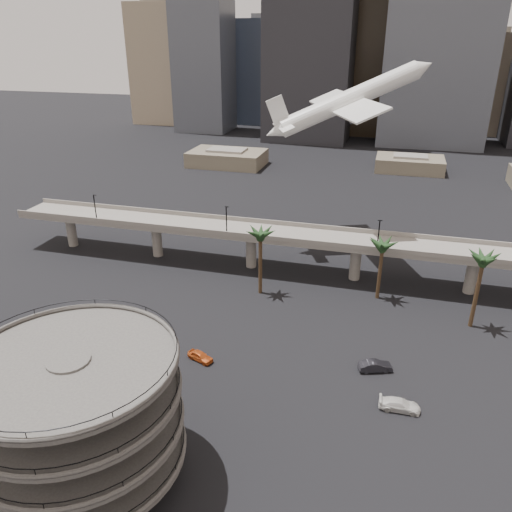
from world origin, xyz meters
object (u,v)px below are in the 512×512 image
(airborne_jet, at_px, (348,101))
(car_b, at_px, (375,366))
(parking_ramp, at_px, (77,410))
(overpass, at_px, (303,240))
(car_a, at_px, (200,356))
(car_c, at_px, (400,405))

(airborne_jet, distance_m, car_b, 58.96)
(parking_ramp, height_order, car_b, parking_ramp)
(overpass, relative_size, car_b, 25.98)
(overpass, bearing_deg, airborne_jet, 72.81)
(car_a, relative_size, car_b, 0.86)
(parking_ramp, bearing_deg, car_b, 43.97)
(car_a, height_order, car_c, car_c)
(overpass, bearing_deg, car_c, -61.56)
(parking_ramp, distance_m, car_c, 40.63)
(airborne_jet, distance_m, car_c, 66.20)
(parking_ramp, height_order, airborne_jet, airborne_jet)
(overpass, distance_m, airborne_jet, 31.80)
(car_b, bearing_deg, overpass, 10.02)
(airborne_jet, distance_m, car_a, 63.47)
(airborne_jet, xyz_separation_m, car_a, (-14.69, -52.63, -32.29))
(car_a, distance_m, car_c, 29.85)
(airborne_jet, relative_size, car_c, 6.48)
(car_a, height_order, car_b, car_b)
(overpass, relative_size, airborne_jet, 3.68)
(overpass, bearing_deg, car_b, -60.70)
(parking_ramp, xyz_separation_m, airborne_jet, (18.54, 76.92, 23.19))
(car_a, bearing_deg, car_c, -75.59)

